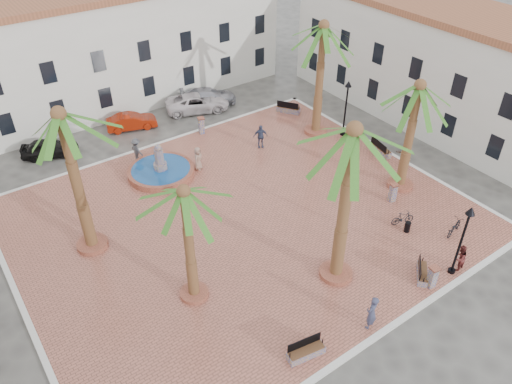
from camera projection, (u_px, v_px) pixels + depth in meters
ground at (243, 218)px, 30.69m from camera, size 120.00×120.00×0.00m
plaza at (243, 218)px, 30.65m from camera, size 26.00×22.00×0.15m
kerb_n at (162, 143)px, 37.88m from camera, size 26.30×0.30×0.16m
kerb_s at (374, 338)px, 23.41m from camera, size 26.30×0.30×0.16m
kerb_e at (389, 153)px, 36.72m from camera, size 0.30×22.30×0.16m
kerb_w at (25, 314)px, 24.58m from camera, size 0.30×22.30×0.16m
building_north at (106, 48)px, 41.02m from camera, size 30.40×7.40×9.50m
building_east at (440, 66)px, 38.68m from camera, size 7.40×26.40×9.00m
fountain at (161, 170)px, 34.17m from camera, size 4.56×4.56×2.35m
palm_nw at (63, 131)px, 24.07m from camera, size 5.69×5.69×8.79m
palm_sw at (185, 205)px, 22.10m from camera, size 4.77×4.77×6.88m
palm_s at (352, 149)px, 22.01m from camera, size 5.72×5.72×9.20m
palm_e at (417, 99)px, 29.53m from camera, size 5.41×5.41×7.56m
palm_ne at (323, 39)px, 34.69m from camera, size 5.69×5.69×8.76m
bench_s at (306, 352)px, 22.41m from camera, size 1.85×0.83×0.94m
bench_se at (422, 273)px, 26.39m from camera, size 1.57×1.47×0.87m
bench_e at (380, 150)px, 36.42m from camera, size 0.98×2.01×1.02m
bench_ne at (288, 109)px, 41.63m from camera, size 1.59×1.95×1.03m
lamppost_s at (465, 229)px, 25.03m from camera, size 0.48×0.48×4.42m
lamppost_e at (347, 99)px, 36.97m from camera, size 0.48×0.48×4.46m
bollard_se at (433, 277)px, 25.57m from camera, size 0.54×0.54×1.32m
bollard_n at (201, 125)px, 38.53m from camera, size 0.57×0.57×1.35m
bollard_e at (393, 192)px, 31.50m from camera, size 0.55×0.55×1.30m
litter_bin at (407, 227)px, 29.30m from camera, size 0.34×0.34×0.66m
cyclist_a at (372, 313)px, 23.31m from camera, size 0.81×0.64×1.96m
bicycle_a at (454, 227)px, 29.12m from camera, size 1.77×0.95×0.88m
cyclist_b at (460, 258)px, 26.53m from camera, size 0.81×0.65×1.60m
bicycle_b at (403, 218)px, 29.79m from camera, size 1.53×0.89×0.89m
pedestrian_fountain_a at (198, 158)px, 34.40m from camera, size 0.99×0.92×1.70m
pedestrian_fountain_b at (260, 136)px, 36.75m from camera, size 1.15×0.83×1.81m
pedestrian_north at (137, 150)px, 35.29m from camera, size 0.86×1.23×1.75m
pedestrian_east at (405, 156)px, 34.71m from camera, size 0.68×1.54×1.60m
car_black at (50, 148)px, 36.14m from camera, size 4.28×3.04×1.35m
car_red at (131, 121)px, 39.47m from camera, size 4.12×2.44×1.28m
car_silver at (208, 96)px, 43.03m from camera, size 5.14×3.72×1.38m
car_white at (197, 103)px, 41.95m from camera, size 5.82×4.18×1.47m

